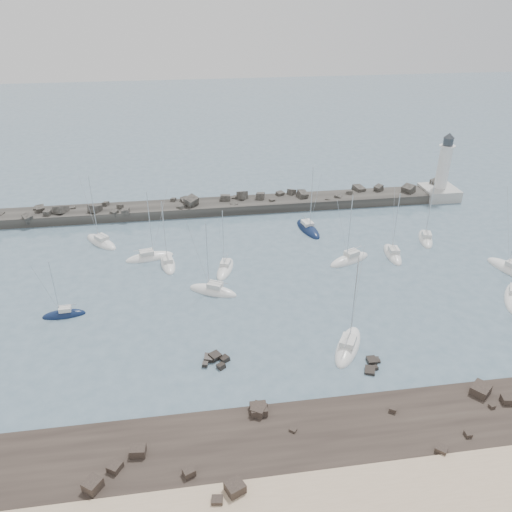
{
  "coord_description": "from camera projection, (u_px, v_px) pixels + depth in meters",
  "views": [
    {
      "loc": [
        -6.13,
        -54.8,
        39.84
      ],
      "look_at": [
        3.79,
        12.0,
        3.18
      ],
      "focal_mm": 35.0,
      "sensor_mm": 36.0,
      "label": 1
    }
  ],
  "objects": [
    {
      "name": "lighthouse",
      "position": [
        440.0,
        184.0,
        105.06
      ],
      "size": [
        7.0,
        7.0,
        14.6
      ],
      "color": "#A8A8A3",
      "rests_on": "ground"
    },
    {
      "name": "ground",
      "position": [
        241.0,
        320.0,
        67.44
      ],
      "size": [
        400.0,
        400.0,
        0.0
      ],
      "primitive_type": "plane",
      "color": "slate",
      "rests_on": "ground"
    },
    {
      "name": "sailboat_8",
      "position": [
        308.0,
        229.0,
        92.4
      ],
      "size": [
        4.13,
        8.8,
        13.32
      ],
      "color": "#0F1D40",
      "rests_on": "ground"
    },
    {
      "name": "sailboat_13",
      "position": [
        511.0,
        270.0,
        78.98
      ],
      "size": [
        5.56,
        9.35,
        14.15
      ],
      "color": "white",
      "rests_on": "ground"
    },
    {
      "name": "sailboat_4",
      "position": [
        150.0,
        258.0,
        82.75
      ],
      "size": [
        8.28,
        3.94,
        12.59
      ],
      "color": "white",
      "rests_on": "ground"
    },
    {
      "name": "breakwater",
      "position": [
        182.0,
        211.0,
        99.4
      ],
      "size": [
        115.0,
        7.77,
        5.25
      ],
      "color": "#2E2D29",
      "rests_on": "ground"
    },
    {
      "name": "sailboat_10",
      "position": [
        393.0,
        255.0,
        83.65
      ],
      "size": [
        3.05,
        7.6,
        11.86
      ],
      "color": "white",
      "rests_on": "ground"
    },
    {
      "name": "rock_shelf",
      "position": [
        265.0,
        453.0,
        48.26
      ],
      "size": [
        140.0,
        12.05,
        1.97
      ],
      "color": "black",
      "rests_on": "ground"
    },
    {
      "name": "rock_cluster_far",
      "position": [
        372.0,
        365.0,
        59.42
      ],
      "size": [
        2.73,
        3.21,
        0.98
      ],
      "color": "black",
      "rests_on": "ground"
    },
    {
      "name": "sailboat_7",
      "position": [
        348.0,
        347.0,
        62.26
      ],
      "size": [
        6.62,
        8.73,
        13.65
      ],
      "color": "white",
      "rests_on": "ground"
    },
    {
      "name": "sailboat_3",
      "position": [
        168.0,
        264.0,
        80.99
      ],
      "size": [
        3.2,
        7.57,
        11.65
      ],
      "color": "white",
      "rests_on": "ground"
    },
    {
      "name": "sailboat_6",
      "position": [
        225.0,
        269.0,
        79.39
      ],
      "size": [
        4.36,
        7.51,
        11.39
      ],
      "color": "white",
      "rests_on": "ground"
    },
    {
      "name": "rock_cluster_near",
      "position": [
        216.0,
        360.0,
        60.12
      ],
      "size": [
        3.56,
        3.31,
        1.51
      ],
      "color": "black",
      "rests_on": "ground"
    },
    {
      "name": "sailboat_1",
      "position": [
        101.0,
        242.0,
        87.7
      ],
      "size": [
        7.23,
        8.05,
        13.09
      ],
      "color": "white",
      "rests_on": "ground"
    },
    {
      "name": "sailboat_2",
      "position": [
        64.0,
        315.0,
        68.36
      ],
      "size": [
        5.82,
        2.14,
        9.27
      ],
      "color": "#0F1D40",
      "rests_on": "ground"
    },
    {
      "name": "sailboat_5",
      "position": [
        213.0,
        291.0,
        73.62
      ],
      "size": [
        7.76,
        5.62,
        12.11
      ],
      "color": "white",
      "rests_on": "ground"
    },
    {
      "name": "sailboat_12",
      "position": [
        425.0,
        239.0,
        88.74
      ],
      "size": [
        4.29,
        7.63,
        11.69
      ],
      "color": "white",
      "rests_on": "ground"
    },
    {
      "name": "sailboat_9",
      "position": [
        349.0,
        260.0,
        82.0
      ],
      "size": [
        8.27,
        5.54,
        12.78
      ],
      "color": "white",
      "rests_on": "ground"
    }
  ]
}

